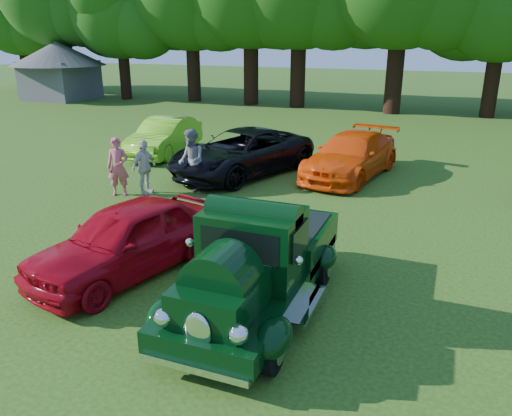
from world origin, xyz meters
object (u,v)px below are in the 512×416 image
at_px(spectator_white, 144,167).
at_px(gazebo, 59,64).
at_px(spectator_pink, 118,167).
at_px(back_car_black, 242,153).
at_px(back_car_lime, 165,137).
at_px(back_car_orange, 351,155).
at_px(spectator_grey, 191,160).
at_px(hero_pickup, 258,265).
at_px(red_convertible, 127,238).

height_order(spectator_white, gazebo, gazebo).
bearing_deg(spectator_pink, back_car_black, 29.90).
bearing_deg(back_car_lime, spectator_white, -70.97).
height_order(back_car_orange, gazebo, gazebo).
height_order(back_car_lime, spectator_grey, spectator_grey).
bearing_deg(gazebo, spectator_pink, -44.62).
xyz_separation_m(back_car_orange, spectator_white, (-5.13, -4.04, 0.10)).
relative_size(spectator_pink, spectator_white, 1.06).
distance_m(back_car_lime, back_car_black, 4.18).
bearing_deg(spectator_grey, back_car_orange, 85.62).
bearing_deg(hero_pickup, back_car_lime, 128.83).
height_order(back_car_lime, back_car_orange, back_car_orange).
bearing_deg(back_car_orange, back_car_lime, -173.14).
distance_m(back_car_lime, spectator_pink, 5.15).
relative_size(hero_pickup, red_convertible, 1.13).
xyz_separation_m(back_car_black, spectator_white, (-1.78, -2.95, 0.06)).
distance_m(spectator_grey, gazebo, 24.73).
bearing_deg(back_car_lime, spectator_grey, -55.21).
relative_size(back_car_black, back_car_orange, 1.11).
relative_size(back_car_black, spectator_grey, 2.90).
xyz_separation_m(back_car_orange, spectator_pink, (-5.72, -4.44, 0.15)).
distance_m(red_convertible, back_car_black, 7.39).
bearing_deg(hero_pickup, gazebo, 137.38).
height_order(hero_pickup, red_convertible, hero_pickup).
relative_size(hero_pickup, gazebo, 0.72).
height_order(hero_pickup, spectator_white, hero_pickup).
xyz_separation_m(red_convertible, gazebo, (-20.40, 21.04, 1.71)).
height_order(hero_pickup, back_car_black, hero_pickup).
distance_m(red_convertible, back_car_lime, 10.06).
xyz_separation_m(back_car_orange, spectator_grey, (-4.04, -3.23, 0.22)).
bearing_deg(spectator_pink, gazebo, 110.53).
height_order(red_convertible, back_car_orange, red_convertible).
height_order(hero_pickup, gazebo, gazebo).
height_order(red_convertible, spectator_white, spectator_white).
distance_m(back_car_lime, back_car_orange, 7.24).
relative_size(red_convertible, gazebo, 0.64).
bearing_deg(back_car_orange, gazebo, 162.01).
bearing_deg(back_car_black, hero_pickup, -45.05).
distance_m(red_convertible, spectator_pink, 5.08).
bearing_deg(spectator_white, spectator_pink, 133.57).
distance_m(spectator_pink, spectator_grey, 2.07).
xyz_separation_m(red_convertible, back_car_black, (-0.77, 7.35, 0.03)).
bearing_deg(spectator_white, back_car_black, -21.66).
distance_m(red_convertible, gazebo, 29.35).
height_order(back_car_lime, spectator_white, spectator_white).
bearing_deg(back_car_orange, spectator_white, -131.06).
height_order(back_car_orange, spectator_white, spectator_white).
xyz_separation_m(hero_pickup, spectator_white, (-5.34, 4.71, 0.00)).
xyz_separation_m(spectator_grey, spectator_white, (-1.09, -0.81, -0.12)).
height_order(back_car_black, spectator_white, spectator_white).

